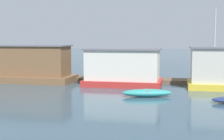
# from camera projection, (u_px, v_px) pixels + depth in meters

# --- Properties ---
(ground_plane) EXTENTS (200.00, 200.00, 0.00)m
(ground_plane) POSITION_uv_depth(u_px,v_px,m) (114.00, 85.00, 27.00)
(ground_plane) COLOR #385160
(dock_walkway) EXTENTS (33.80, 2.07, 0.30)m
(dock_walkway) POSITION_uv_depth(u_px,v_px,m) (120.00, 79.00, 29.58)
(dock_walkway) COLOR brown
(dock_walkway) RESTS_ON ground_plane
(houseboat_brown) EXTENTS (7.50, 3.74, 3.42)m
(houseboat_brown) POSITION_uv_depth(u_px,v_px,m) (34.00, 65.00, 28.91)
(houseboat_brown) COLOR brown
(houseboat_brown) RESTS_ON ground_plane
(houseboat_red) EXTENTS (6.55, 3.78, 3.16)m
(houseboat_red) POSITION_uv_depth(u_px,v_px,m) (123.00, 67.00, 26.72)
(houseboat_red) COLOR red
(houseboat_red) RESTS_ON ground_plane
(dinghy_teal) EXTENTS (3.58, 1.82, 0.53)m
(dinghy_teal) POSITION_uv_depth(u_px,v_px,m) (147.00, 93.00, 21.50)
(dinghy_teal) COLOR teal
(dinghy_teal) RESTS_ON ground_plane
(mooring_post_far_right) EXTENTS (0.22, 0.22, 1.28)m
(mooring_post_far_right) POSITION_uv_depth(u_px,v_px,m) (32.00, 74.00, 30.03)
(mooring_post_far_right) COLOR #846B4C
(mooring_post_far_right) RESTS_ON ground_plane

